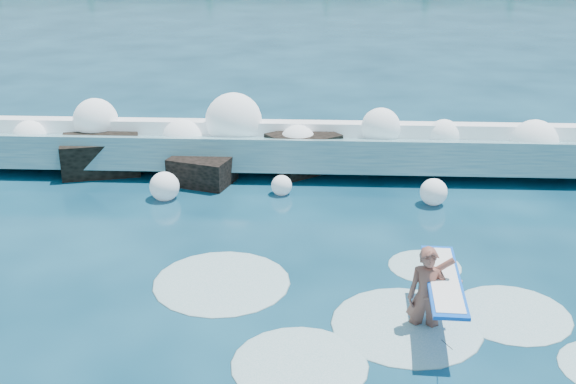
% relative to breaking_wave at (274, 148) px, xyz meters
% --- Properties ---
extents(ground, '(200.00, 200.00, 0.00)m').
position_rel_breaking_wave_xyz_m(ground, '(-0.84, -7.05, -0.54)').
color(ground, '#07273C').
rests_on(ground, ground).
extents(breaking_wave, '(17.90, 2.79, 1.54)m').
position_rel_breaking_wave_xyz_m(breaking_wave, '(0.00, 0.00, 0.00)').
color(breaking_wave, teal).
rests_on(breaking_wave, ground).
extents(rock_cluster, '(8.04, 3.11, 1.23)m').
position_rel_breaking_wave_xyz_m(rock_cluster, '(-2.22, -0.66, -0.15)').
color(rock_cluster, black).
rests_on(rock_cluster, ground).
extents(surfer_with_board, '(1.00, 3.01, 1.89)m').
position_rel_breaking_wave_xyz_m(surfer_with_board, '(3.33, -8.47, 0.16)').
color(surfer_with_board, brown).
rests_on(surfer_with_board, ground).
extents(wave_spray, '(15.44, 4.29, 2.09)m').
position_rel_breaking_wave_xyz_m(wave_spray, '(-0.08, -0.01, 0.44)').
color(wave_spray, white).
rests_on(wave_spray, ground).
extents(surf_foam, '(8.98, 5.52, 0.14)m').
position_rel_breaking_wave_xyz_m(surf_foam, '(2.15, -8.11, -0.54)').
color(surf_foam, silver).
rests_on(surf_foam, ground).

